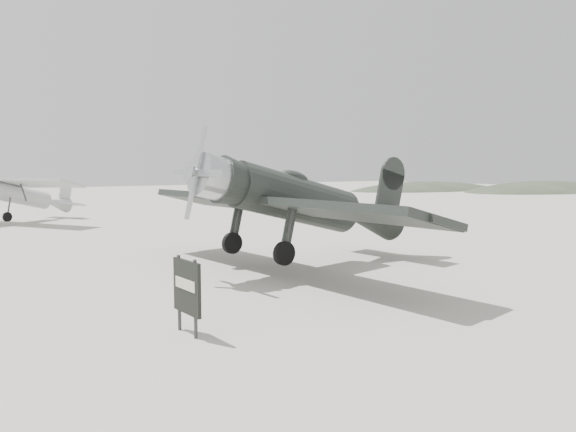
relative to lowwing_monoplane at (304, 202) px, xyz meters
name	(u,v)px	position (x,y,z in m)	size (l,w,h in m)	color
ground	(392,273)	(1.48, -2.39, -2.07)	(160.00, 160.00, 0.00)	#A09A8E
hill_east_north	(547,191)	(61.48, 25.61, -2.07)	(36.00, 18.00, 6.00)	#2F3929
hill_northeast	(427,190)	(51.48, 37.61, -2.07)	(32.00, 16.00, 5.20)	#2F3929
lowwing_monoplane	(304,202)	(0.00, 0.00, 0.00)	(8.68, 12.06, 3.91)	black
highwing_monoplane	(15,190)	(-4.45, 21.23, -0.22)	(7.95, 9.99, 2.96)	#A5A8AA
sign_board	(187,288)	(-6.29, -4.39, -1.18)	(0.08, 1.03, 1.48)	#333333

